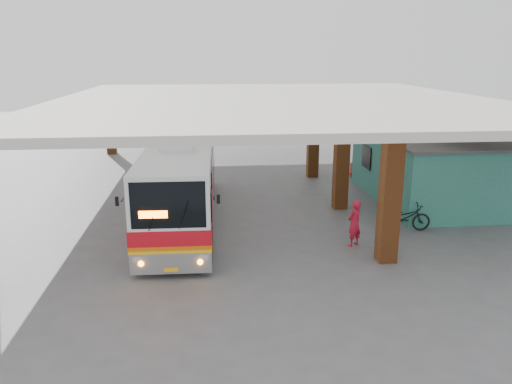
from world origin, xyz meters
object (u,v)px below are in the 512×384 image
object	(u,v)px
coach_bus	(182,179)
red_chair	(349,171)
motorcycle	(404,217)
pedestrian	(354,223)

from	to	relation	value
coach_bus	red_chair	size ratio (longest dim) A/B	14.74
motorcycle	pedestrian	xyz separation A→B (m)	(-2.38, -1.32, 0.30)
coach_bus	pedestrian	xyz separation A→B (m)	(6.25, -3.66, -0.89)
motorcycle	pedestrian	size ratio (longest dim) A/B	1.24
coach_bus	motorcycle	xyz separation A→B (m)	(8.64, -2.34, -1.18)
motorcycle	pedestrian	world-z (taller)	pedestrian
red_chair	pedestrian	bearing A→B (deg)	-97.23
pedestrian	motorcycle	bearing A→B (deg)	174.61
pedestrian	red_chair	distance (m)	10.53
pedestrian	coach_bus	bearing A→B (deg)	-64.64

